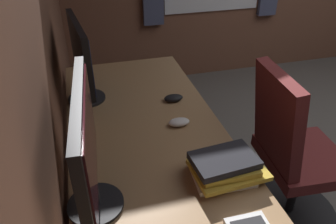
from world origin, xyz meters
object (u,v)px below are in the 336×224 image
object	(u,v)px
mouse_main	(179,122)
office_chair	(291,161)
monitor_secondary	(87,148)
mouse_spare	(173,98)
book_stack_near	(225,167)
monitor_primary	(81,57)

from	to	relation	value
mouse_main	office_chair	xyz separation A→B (m)	(-0.11, -0.61, -0.29)
mouse_main	monitor_secondary	bearing A→B (deg)	132.94
monitor_secondary	mouse_spare	world-z (taller)	monitor_secondary
book_stack_near	office_chair	size ratio (longest dim) A/B	0.30
office_chair	book_stack_near	bearing A→B (deg)	116.42
monitor_secondary	monitor_primary	bearing A→B (deg)	-1.28
book_stack_near	office_chair	bearing A→B (deg)	-63.58
mouse_main	office_chair	world-z (taller)	office_chair
book_stack_near	monitor_secondary	bearing A→B (deg)	92.09
monitor_primary	mouse_spare	size ratio (longest dim) A/B	4.79
monitor_primary	office_chair	xyz separation A→B (m)	(-0.49, -1.02, -0.52)
monitor_primary	mouse_spare	distance (m)	0.53
monitor_primary	monitor_secondary	bearing A→B (deg)	178.72
mouse_main	book_stack_near	world-z (taller)	book_stack_near
monitor_primary	mouse_spare	bearing A→B (deg)	-107.56
monitor_secondary	book_stack_near	distance (m)	0.54
book_stack_near	office_chair	world-z (taller)	office_chair
mouse_main	monitor_primary	bearing A→B (deg)	47.85
monitor_secondary	office_chair	xyz separation A→B (m)	(0.29, -1.04, -0.54)
monitor_primary	office_chair	distance (m)	1.25
monitor_primary	office_chair	bearing A→B (deg)	-115.49
monitor_secondary	book_stack_near	bearing A→B (deg)	-87.91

